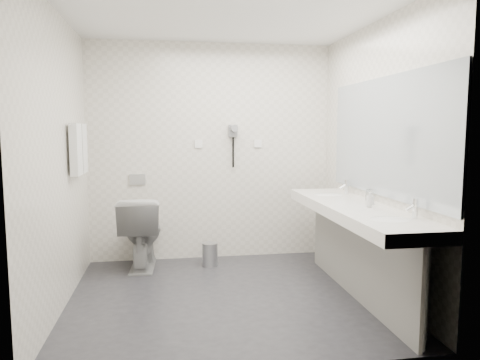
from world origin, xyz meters
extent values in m
plane|color=#29282E|center=(0.00, 0.00, 0.00)|extent=(2.80, 2.80, 0.00)
plane|color=white|center=(0.00, 0.00, 2.50)|extent=(2.80, 2.80, 0.00)
plane|color=silver|center=(0.00, 1.30, 1.25)|extent=(2.80, 0.00, 2.80)
plane|color=silver|center=(0.00, -1.30, 1.25)|extent=(2.80, 0.00, 2.80)
plane|color=silver|center=(-1.40, 0.00, 1.25)|extent=(0.00, 2.60, 2.60)
plane|color=silver|center=(1.40, 0.00, 1.25)|extent=(0.00, 2.60, 2.60)
cube|color=white|center=(1.12, -0.20, 0.80)|extent=(0.55, 2.20, 0.10)
cube|color=gray|center=(1.15, -0.20, 0.38)|extent=(0.03, 2.15, 0.75)
cylinder|color=silver|center=(1.18, -1.24, 0.38)|extent=(0.06, 0.06, 0.75)
cylinder|color=silver|center=(1.18, 0.84, 0.38)|extent=(0.06, 0.06, 0.75)
cube|color=#B2BCC6|center=(1.39, -0.20, 1.45)|extent=(0.02, 2.20, 1.05)
ellipsoid|color=white|center=(1.12, -0.85, 0.83)|extent=(0.40, 0.31, 0.05)
ellipsoid|color=white|center=(1.12, 0.45, 0.83)|extent=(0.40, 0.31, 0.05)
cylinder|color=silver|center=(1.32, -0.85, 0.92)|extent=(0.04, 0.04, 0.15)
cylinder|color=silver|center=(1.32, 0.45, 0.92)|extent=(0.04, 0.04, 0.15)
imported|color=silver|center=(1.27, -0.19, 0.91)|extent=(0.06, 0.06, 0.11)
imported|color=silver|center=(1.19, -0.34, 0.91)|extent=(0.06, 0.06, 0.13)
cylinder|color=silver|center=(1.35, 0.01, 0.90)|extent=(0.06, 0.06, 0.11)
imported|color=white|center=(-0.81, 1.04, 0.40)|extent=(0.48, 0.80, 0.79)
cube|color=#B2B5BA|center=(-0.85, 1.29, 0.95)|extent=(0.18, 0.02, 0.12)
cylinder|color=#B2B5BA|center=(-0.06, 0.96, 0.12)|extent=(0.18, 0.18, 0.25)
cylinder|color=#B2B5BA|center=(-0.06, 0.96, 0.25)|extent=(0.18, 0.18, 0.02)
cylinder|color=silver|center=(-1.35, 0.55, 1.55)|extent=(0.02, 0.62, 0.02)
cube|color=white|center=(-1.34, 0.41, 1.33)|extent=(0.07, 0.24, 0.48)
cube|color=white|center=(-1.34, 0.69, 1.33)|extent=(0.07, 0.24, 0.48)
cube|color=gray|center=(0.25, 1.27, 1.50)|extent=(0.10, 0.04, 0.14)
cylinder|color=gray|center=(0.25, 1.20, 1.53)|extent=(0.08, 0.14, 0.08)
cylinder|color=black|center=(0.25, 1.26, 1.25)|extent=(0.02, 0.02, 0.35)
cube|color=white|center=(-0.15, 1.29, 1.35)|extent=(0.09, 0.02, 0.09)
cube|color=white|center=(0.55, 1.29, 1.35)|extent=(0.09, 0.02, 0.09)
camera|label=1|loc=(-0.51, -3.91, 1.51)|focal=33.55mm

